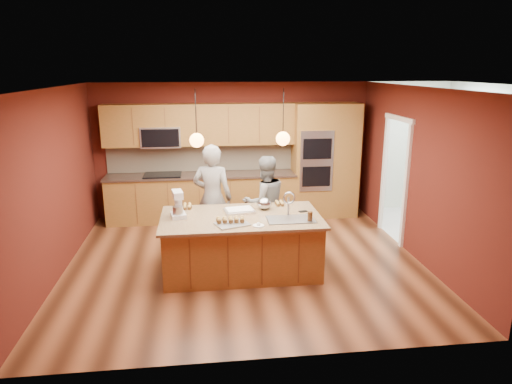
{
  "coord_description": "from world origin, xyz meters",
  "views": [
    {
      "loc": [
        -0.62,
        -6.64,
        2.98
      ],
      "look_at": [
        0.16,
        -0.1,
        1.17
      ],
      "focal_mm": 32.0,
      "sensor_mm": 36.0,
      "label": 1
    }
  ],
  "objects": [
    {
      "name": "tumbler",
      "position": [
        0.87,
        -0.64,
        0.93
      ],
      "size": [
        0.07,
        0.07,
        0.14
      ],
      "primitive_type": "cylinder",
      "color": "#3E2512",
      "rests_on": "island"
    },
    {
      "name": "cabinet_run",
      "position": [
        -0.68,
        2.25,
        0.98
      ],
      "size": [
        3.74,
        0.64,
        2.3
      ],
      "color": "brown",
      "rests_on": "floor"
    },
    {
      "name": "wall_right",
      "position": [
        2.75,
        0.0,
        1.35
      ],
      "size": [
        0.0,
        5.0,
        5.0
      ],
      "primitive_type": "plane",
      "rotation": [
        1.57,
        0.0,
        -1.57
      ],
      "color": "#4D1811",
      "rests_on": "ground"
    },
    {
      "name": "washer",
      "position": [
        4.2,
        0.93,
        0.44
      ],
      "size": [
        0.65,
        0.66,
        0.89
      ],
      "primitive_type": "cube",
      "rotation": [
        0.0,
        0.0,
        -0.2
      ],
      "color": "white",
      "rests_on": "floor"
    },
    {
      "name": "person_right",
      "position": [
        0.4,
        0.61,
        0.79
      ],
      "size": [
        0.89,
        0.77,
        1.58
      ],
      "primitive_type": "imported",
      "rotation": [
        0.0,
        0.0,
        3.4
      ],
      "color": "slate",
      "rests_on": "floor"
    },
    {
      "name": "oven_column",
      "position": [
        1.85,
        2.19,
        1.15
      ],
      "size": [
        1.3,
        0.62,
        2.3
      ],
      "color": "brown",
      "rests_on": "floor"
    },
    {
      "name": "pendant_left",
      "position": [
        -0.69,
        -0.3,
        2.0
      ],
      "size": [
        0.2,
        0.2,
        0.8
      ],
      "color": "black",
      "rests_on": "ceiling"
    },
    {
      "name": "sheet_cake",
      "position": [
        -0.09,
        -0.08,
        0.89
      ],
      "size": [
        0.49,
        0.39,
        0.05
      ],
      "rotation": [
        0.0,
        0.0,
        0.15
      ],
      "color": "silver",
      "rests_on": "island"
    },
    {
      "name": "person_left",
      "position": [
        -0.47,
        0.61,
        0.9
      ],
      "size": [
        0.74,
        0.59,
        1.79
      ],
      "primitive_type": "imported",
      "rotation": [
        0.0,
        0.0,
        2.87
      ],
      "color": "black",
      "rests_on": "floor"
    },
    {
      "name": "laundry_room",
      "position": [
        4.35,
        1.2,
        1.95
      ],
      "size": [
        2.6,
        2.7,
        2.7
      ],
      "color": "beige",
      "rests_on": "ground"
    },
    {
      "name": "island",
      "position": [
        -0.07,
        -0.31,
        0.44
      ],
      "size": [
        2.34,
        1.32,
        1.24
      ],
      "color": "brown",
      "rests_on": "floor"
    },
    {
      "name": "mixing_bowl",
      "position": [
        0.31,
        0.01,
        0.95
      ],
      "size": [
        0.22,
        0.22,
        0.19
      ],
      "primitive_type": "ellipsoid",
      "color": "#A9ACB0",
      "rests_on": "island"
    },
    {
      "name": "wall_back",
      "position": [
        0.0,
        2.5,
        1.35
      ],
      "size": [
        5.5,
        0.0,
        5.5
      ],
      "primitive_type": "plane",
      "rotation": [
        1.57,
        0.0,
        0.0
      ],
      "color": "#4D1811",
      "rests_on": "ground"
    },
    {
      "name": "cupcakes_rack",
      "position": [
        -0.26,
        -0.59,
        0.92
      ],
      "size": [
        0.41,
        0.16,
        0.07
      ],
      "primitive_type": null,
      "color": "#B49248",
      "rests_on": "island"
    },
    {
      "name": "stand_mixer",
      "position": [
        -0.99,
        -0.22,
        1.03
      ],
      "size": [
        0.25,
        0.32,
        0.39
      ],
      "rotation": [
        0.0,
        0.0,
        0.18
      ],
      "color": "white",
      "rests_on": "island"
    },
    {
      "name": "wall_front",
      "position": [
        0.0,
        -2.5,
        1.35
      ],
      "size": [
        5.5,
        0.0,
        5.5
      ],
      "primitive_type": "plane",
      "rotation": [
        -1.57,
        0.0,
        0.0
      ],
      "color": "#4D1811",
      "rests_on": "ground"
    },
    {
      "name": "wall_left",
      "position": [
        -2.75,
        0.0,
        1.35
      ],
      "size": [
        0.0,
        5.0,
        5.0
      ],
      "primitive_type": "plane",
      "rotation": [
        1.57,
        0.0,
        1.57
      ],
      "color": "#4D1811",
      "rests_on": "ground"
    },
    {
      "name": "cooling_rack",
      "position": [
        -0.24,
        -0.66,
        0.87
      ],
      "size": [
        0.52,
        0.44,
        0.02
      ],
      "primitive_type": "cube",
      "rotation": [
        0.0,
        0.0,
        0.35
      ],
      "color": "#A5A8AC",
      "rests_on": "island"
    },
    {
      "name": "doorway_trim",
      "position": [
        2.73,
        0.8,
        1.05
      ],
      "size": [
        0.08,
        1.11,
        2.2
      ],
      "primitive_type": null,
      "color": "white",
      "rests_on": "wall_right"
    },
    {
      "name": "plate",
      "position": [
        0.12,
        -0.76,
        0.87
      ],
      "size": [
        0.16,
        0.16,
        0.01
      ],
      "primitive_type": "cylinder",
      "color": "white",
      "rests_on": "island"
    },
    {
      "name": "dryer",
      "position": [
        4.2,
        1.52,
        0.49
      ],
      "size": [
        0.68,
        0.7,
        0.98
      ],
      "primitive_type": "cube",
      "rotation": [
        0.0,
        0.0,
        -0.13
      ],
      "color": "white",
      "rests_on": "floor"
    },
    {
      "name": "floor",
      "position": [
        0.0,
        0.0,
        0.0
      ],
      "size": [
        5.5,
        5.5,
        0.0
      ],
      "primitive_type": "plane",
      "color": "#3E2011",
      "rests_on": "ground"
    },
    {
      "name": "phone",
      "position": [
        0.87,
        -0.19,
        0.87
      ],
      "size": [
        0.14,
        0.1,
        0.01
      ],
      "primitive_type": "cube",
      "rotation": [
        0.0,
        0.0,
        0.29
      ],
      "color": "black",
      "rests_on": "island"
    },
    {
      "name": "ceiling",
      "position": [
        0.0,
        0.0,
        2.7
      ],
      "size": [
        5.5,
        5.5,
        0.0
      ],
      "primitive_type": "plane",
      "rotation": [
        3.14,
        0.0,
        0.0
      ],
      "color": "white",
      "rests_on": "ground"
    },
    {
      "name": "pendant_right",
      "position": [
        0.52,
        -0.3,
        2.0
      ],
      "size": [
        0.2,
        0.2,
        0.8
      ],
      "color": "black",
      "rests_on": "ceiling"
    },
    {
      "name": "cupcakes_right",
      "position": [
        0.57,
        0.19,
        0.89
      ],
      "size": [
        0.14,
        0.21,
        0.06
      ],
      "primitive_type": null,
      "color": "#B49248",
      "rests_on": "island"
    },
    {
      "name": "cupcakes_left",
      "position": [
        -0.92,
        0.19,
        0.9
      ],
      "size": [
        0.23,
        0.23,
        0.07
      ],
      "primitive_type": null,
      "color": "#B49248",
      "rests_on": "island"
    }
  ]
}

